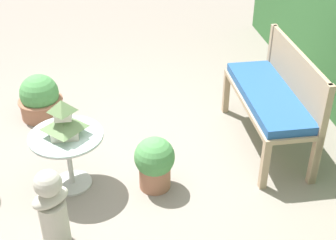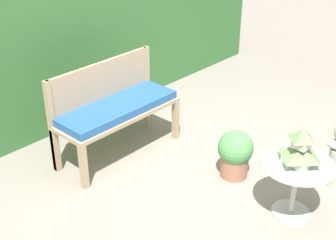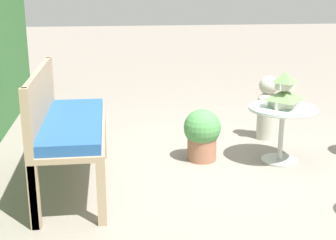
% 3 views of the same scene
% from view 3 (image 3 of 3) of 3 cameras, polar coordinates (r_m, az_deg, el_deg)
% --- Properties ---
extents(ground, '(30.00, 30.00, 0.00)m').
position_cam_3_polar(ground, '(4.11, 6.67, -6.36)').
color(ground, gray).
extents(garden_bench, '(1.33, 0.49, 0.57)m').
position_cam_3_polar(garden_bench, '(3.70, -11.55, -1.10)').
color(garden_bench, tan).
rests_on(garden_bench, ground).
extents(bench_backrest, '(1.33, 0.06, 0.96)m').
position_cam_3_polar(bench_backrest, '(3.67, -15.26, 1.81)').
color(bench_backrest, tan).
rests_on(bench_backrest, ground).
extents(patio_table, '(0.61, 0.61, 0.51)m').
position_cam_3_polar(patio_table, '(4.33, 13.74, 0.10)').
color(patio_table, '#B7B7B2').
rests_on(patio_table, ground).
extents(pagoda_birdhouse, '(0.29, 0.29, 0.32)m').
position_cam_3_polar(pagoda_birdhouse, '(4.27, 13.97, 3.32)').
color(pagoda_birdhouse, beige).
rests_on(pagoda_birdhouse, patio_table).
extents(garden_bust, '(0.29, 0.32, 0.67)m').
position_cam_3_polar(garden_bust, '(4.98, 12.02, 1.51)').
color(garden_bust, '#B7B2A3').
rests_on(garden_bust, ground).
extents(potted_plant_hedge_corner, '(0.34, 0.34, 0.48)m').
position_cam_3_polar(potted_plant_hedge_corner, '(4.30, 4.18, -1.67)').
color(potted_plant_hedge_corner, '#9E664C').
rests_on(potted_plant_hedge_corner, ground).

